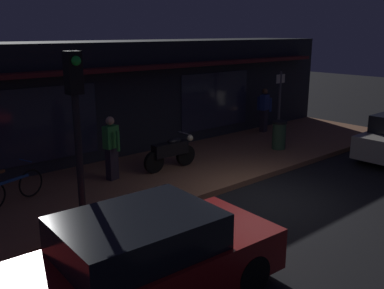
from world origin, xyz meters
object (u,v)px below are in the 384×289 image
(bicycle_parked, at_px, (12,189))
(trash_bin, at_px, (279,135))
(person_bystander, at_px, (264,109))
(sign_post, at_px, (279,101))
(motorcycle, at_px, (171,152))
(parked_car_near, at_px, (145,260))
(traffic_light_pole, at_px, (77,119))
(person_photographer, at_px, (111,147))

(bicycle_parked, relative_size, trash_bin, 1.71)
(person_bystander, bearing_deg, trash_bin, -128.60)
(bicycle_parked, xyz_separation_m, person_bystander, (9.83, 1.00, 0.52))
(person_bystander, bearing_deg, sign_post, -113.41)
(motorcycle, xyz_separation_m, person_bystander, (5.56, 1.32, 0.38))
(motorcycle, xyz_separation_m, parked_car_near, (-3.98, -4.46, 0.06))
(parked_car_near, bearing_deg, motorcycle, 48.24)
(motorcycle, distance_m, bicycle_parked, 4.28)
(sign_post, xyz_separation_m, traffic_light_pole, (-9.07, -2.80, 0.97))
(sign_post, relative_size, trash_bin, 2.58)
(parked_car_near, bearing_deg, traffic_light_pole, 89.66)
(sign_post, height_order, trash_bin, sign_post)
(bicycle_parked, height_order, sign_post, sign_post)
(sign_post, bearing_deg, person_bystander, 66.59)
(person_photographer, relative_size, traffic_light_pole, 0.46)
(traffic_light_pole, bearing_deg, person_photographer, 51.51)
(trash_bin, bearing_deg, sign_post, 39.31)
(parked_car_near, bearing_deg, person_bystander, 31.20)
(motorcycle, relative_size, person_photographer, 1.02)
(motorcycle, relative_size, traffic_light_pole, 0.47)
(trash_bin, height_order, parked_car_near, parked_car_near)
(person_photographer, height_order, person_bystander, same)
(sign_post, relative_size, parked_car_near, 0.57)
(bicycle_parked, height_order, parked_car_near, parked_car_near)
(motorcycle, bearing_deg, trash_bin, -9.22)
(trash_bin, relative_size, parked_car_near, 0.22)
(motorcycle, height_order, sign_post, sign_post)
(bicycle_parked, height_order, traffic_light_pole, traffic_light_pole)
(motorcycle, distance_m, person_bystander, 5.72)
(person_bystander, bearing_deg, motorcycle, -166.67)
(traffic_light_pole, bearing_deg, trash_bin, 13.35)
(bicycle_parked, relative_size, sign_post, 0.66)
(bicycle_parked, distance_m, person_photographer, 2.60)
(person_photographer, xyz_separation_m, traffic_light_pole, (-2.25, -2.83, 1.45))
(person_bystander, xyz_separation_m, parked_car_near, (-9.54, -5.78, -0.32))
(motorcycle, height_order, parked_car_near, parked_car_near)
(person_bystander, bearing_deg, person_photographer, -171.98)
(traffic_light_pole, xyz_separation_m, parked_car_near, (-0.01, -1.93, -1.77))
(person_photographer, bearing_deg, traffic_light_pole, -128.49)
(motorcycle, height_order, trash_bin, motorcycle)
(motorcycle, bearing_deg, person_bystander, 13.33)
(motorcycle, distance_m, parked_car_near, 5.98)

